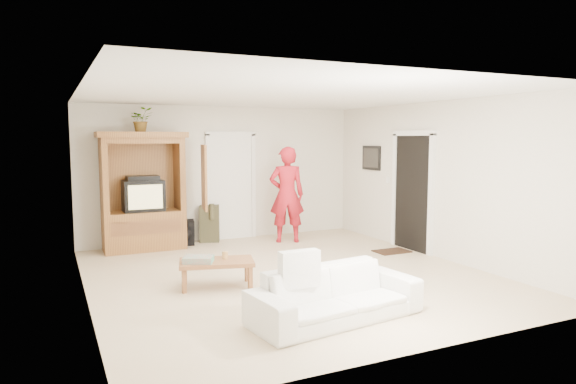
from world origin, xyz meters
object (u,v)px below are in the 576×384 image
man (287,195)px  sofa (336,294)px  coffee_table (217,264)px  armoire (145,199)px

man → sofa: man is taller
man → sofa: (-1.31, -4.08, -0.63)m
coffee_table → armoire: bearing=113.5°
armoire → man: bearing=-10.5°
armoire → sofa: bearing=-74.5°
man → armoire: bearing=8.3°
sofa → coffee_table: sofa is taller
man → sofa: 4.33m
man → sofa: size_ratio=0.94×
sofa → armoire: bearing=98.1°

